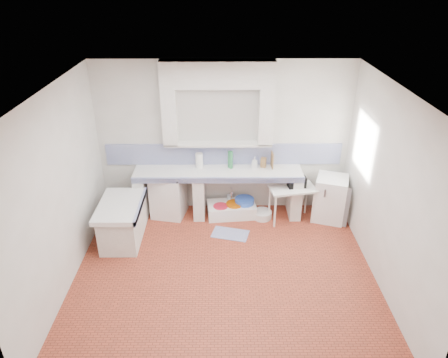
{
  "coord_description": "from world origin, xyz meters",
  "views": [
    {
      "loc": [
        -0.04,
        -4.89,
        4.15
      ],
      "look_at": [
        0.0,
        1.0,
        1.1
      ],
      "focal_mm": 33.08,
      "sensor_mm": 36.0,
      "label": 1
    }
  ],
  "objects_px": {
    "sink": "(231,210)",
    "side_table": "(291,204)",
    "stove": "(169,195)",
    "fridge": "(330,198)"
  },
  "relations": [
    {
      "from": "stove",
      "to": "sink",
      "type": "distance_m",
      "value": 1.2
    },
    {
      "from": "side_table",
      "to": "stove",
      "type": "bearing_deg",
      "value": 164.28
    },
    {
      "from": "stove",
      "to": "fridge",
      "type": "distance_m",
      "value": 2.95
    },
    {
      "from": "stove",
      "to": "side_table",
      "type": "bearing_deg",
      "value": 5.86
    },
    {
      "from": "sink",
      "to": "side_table",
      "type": "bearing_deg",
      "value": -14.68
    },
    {
      "from": "stove",
      "to": "side_table",
      "type": "height_order",
      "value": "stove"
    },
    {
      "from": "sink",
      "to": "fridge",
      "type": "xyz_separation_m",
      "value": [
        1.79,
        -0.11,
        0.31
      ]
    },
    {
      "from": "sink",
      "to": "stove",
      "type": "bearing_deg",
      "value": 171.3
    },
    {
      "from": "sink",
      "to": "side_table",
      "type": "xyz_separation_m",
      "value": [
        1.07,
        -0.16,
        0.23
      ]
    },
    {
      "from": "stove",
      "to": "side_table",
      "type": "xyz_separation_m",
      "value": [
        2.23,
        -0.22,
        -0.07
      ]
    }
  ]
}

